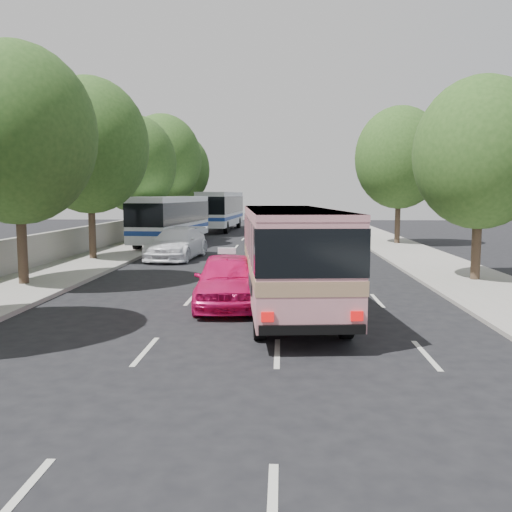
# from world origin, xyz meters

# --- Properties ---
(ground) EXTENTS (120.00, 120.00, 0.00)m
(ground) POSITION_xyz_m (0.00, 0.00, 0.00)
(ground) COLOR black
(ground) RESTS_ON ground
(sidewalk_left) EXTENTS (4.00, 90.00, 0.15)m
(sidewalk_left) POSITION_xyz_m (-8.50, 20.00, 0.07)
(sidewalk_left) COLOR #9E998E
(sidewalk_left) RESTS_ON ground
(sidewalk_right) EXTENTS (4.00, 90.00, 0.12)m
(sidewalk_right) POSITION_xyz_m (8.50, 20.00, 0.06)
(sidewalk_right) COLOR #9E998E
(sidewalk_right) RESTS_ON ground
(low_wall) EXTENTS (0.30, 90.00, 1.50)m
(low_wall) POSITION_xyz_m (-10.30, 20.00, 0.90)
(low_wall) COLOR #9E998E
(low_wall) RESTS_ON sidewalk_left
(tree_left_b) EXTENTS (5.70, 5.70, 8.88)m
(tree_left_b) POSITION_xyz_m (-8.42, 5.94, 5.82)
(tree_left_b) COLOR #38281E
(tree_left_b) RESTS_ON ground
(tree_left_c) EXTENTS (6.00, 6.00, 9.35)m
(tree_left_c) POSITION_xyz_m (-8.62, 13.94, 6.12)
(tree_left_c) COLOR #38281E
(tree_left_c) RESTS_ON ground
(tree_left_d) EXTENTS (5.52, 5.52, 8.60)m
(tree_left_d) POSITION_xyz_m (-8.52, 21.94, 5.63)
(tree_left_d) COLOR #38281E
(tree_left_d) RESTS_ON ground
(tree_left_e) EXTENTS (6.30, 6.30, 9.82)m
(tree_left_e) POSITION_xyz_m (-8.42, 29.94, 6.43)
(tree_left_e) COLOR #38281E
(tree_left_e) RESTS_ON ground
(tree_left_f) EXTENTS (5.88, 5.88, 9.16)m
(tree_left_f) POSITION_xyz_m (-8.62, 37.94, 6.00)
(tree_left_f) COLOR #38281E
(tree_left_f) RESTS_ON ground
(tree_right_near) EXTENTS (5.10, 5.10, 7.95)m
(tree_right_near) POSITION_xyz_m (8.78, 7.94, 5.20)
(tree_right_near) COLOR #38281E
(tree_right_near) RESTS_ON ground
(tree_right_far) EXTENTS (6.00, 6.00, 9.35)m
(tree_right_far) POSITION_xyz_m (9.08, 23.94, 6.12)
(tree_right_far) COLOR #38281E
(tree_right_far) RESTS_ON ground
(pink_bus) EXTENTS (3.26, 9.63, 3.01)m
(pink_bus) POSITION_xyz_m (1.30, 2.40, 1.88)
(pink_bus) COLOR #CA828A
(pink_bus) RESTS_ON ground
(pink_taxi) EXTENTS (2.24, 4.88, 1.62)m
(pink_taxi) POSITION_xyz_m (-0.60, 3.00, 0.81)
(pink_taxi) COLOR #E31363
(pink_taxi) RESTS_ON ground
(white_pickup) EXTENTS (2.90, 5.90, 1.65)m
(white_pickup) POSITION_xyz_m (-4.50, 15.07, 0.83)
(white_pickup) COLOR white
(white_pickup) RESTS_ON ground
(tour_coach_front) EXTENTS (3.46, 11.19, 3.29)m
(tour_coach_front) POSITION_xyz_m (-6.30, 22.65, 1.98)
(tour_coach_front) COLOR white
(tour_coach_front) RESTS_ON ground
(tour_coach_rear) EXTENTS (3.30, 12.32, 3.65)m
(tour_coach_rear) POSITION_xyz_m (-4.70, 38.12, 2.20)
(tour_coach_rear) COLOR silver
(tour_coach_rear) RESTS_ON ground
(taxi_roof_sign) EXTENTS (0.56, 0.22, 0.18)m
(taxi_roof_sign) POSITION_xyz_m (-0.60, 3.00, 1.71)
(taxi_roof_sign) COLOR silver
(taxi_roof_sign) RESTS_ON pink_taxi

